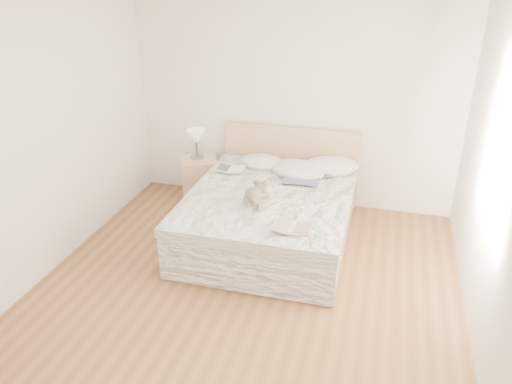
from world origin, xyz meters
TOP-DOWN VIEW (x-y plane):
  - floor at (0.00, 0.00)m, footprint 4.00×4.50m
  - wall_back at (0.00, 2.25)m, footprint 4.00×0.02m
  - wall_front at (0.00, -2.25)m, footprint 4.00×0.02m
  - wall_left at (-2.00, 0.00)m, footprint 0.02×4.50m
  - wall_right at (2.00, 0.00)m, footprint 0.02×4.50m
  - window at (1.99, 0.30)m, footprint 0.02×1.30m
  - bed at (0.00, 1.19)m, footprint 1.72×2.14m
  - nightstand at (-1.13, 1.93)m, footprint 0.57×0.55m
  - table_lamp at (-1.17, 1.96)m, footprint 0.27×0.27m
  - pillow_left at (-0.27, 1.85)m, footprint 0.61×0.47m
  - pillow_middle at (0.18, 1.72)m, footprint 0.78×0.64m
  - pillow_right at (0.54, 1.93)m, footprint 0.79×0.66m
  - blouse at (0.27, 1.64)m, footprint 0.67×0.71m
  - photo_book at (-0.59, 1.56)m, footprint 0.34×0.24m
  - childrens_book at (0.40, 0.38)m, footprint 0.39×0.27m
  - teddy_bear at (-0.09, 0.79)m, footprint 0.25×0.34m

SIDE VIEW (x-z plane):
  - floor at x=0.00m, z-range 0.00..0.00m
  - nightstand at x=-1.13m, z-range 0.00..0.56m
  - bed at x=0.00m, z-range -0.19..0.81m
  - blouse at x=0.27m, z-range 0.62..0.64m
  - photo_book at x=-0.59m, z-range 0.62..0.64m
  - childrens_book at x=0.40m, z-range 0.62..0.64m
  - pillow_left at x=-0.27m, z-range 0.56..0.72m
  - pillow_middle at x=0.18m, z-range 0.54..0.74m
  - pillow_right at x=0.54m, z-range 0.54..0.74m
  - teddy_bear at x=-0.09m, z-range 0.56..0.74m
  - table_lamp at x=-1.17m, z-range 0.64..1.02m
  - wall_back at x=0.00m, z-range 0.00..2.70m
  - wall_front at x=0.00m, z-range 0.00..2.70m
  - wall_left at x=-2.00m, z-range 0.00..2.70m
  - wall_right at x=2.00m, z-range 0.00..2.70m
  - window at x=1.99m, z-range 0.90..2.00m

